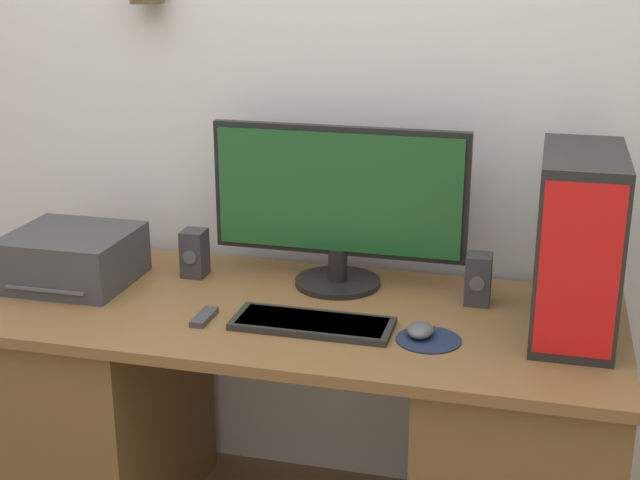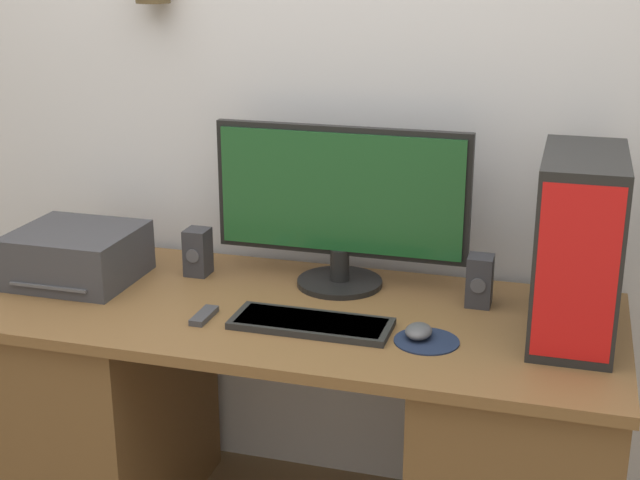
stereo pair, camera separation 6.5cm
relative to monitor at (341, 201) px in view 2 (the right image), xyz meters
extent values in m
cube|color=silver|center=(-0.08, 0.22, 0.35)|extent=(6.40, 0.05, 2.70)
cube|color=brown|center=(-0.08, -0.21, -0.27)|extent=(1.76, 0.74, 0.03)
cube|color=brown|center=(-0.70, -0.21, -0.64)|extent=(0.49, 0.68, 0.72)
cube|color=brown|center=(0.55, -0.21, -0.64)|extent=(0.49, 0.68, 0.72)
cylinder|color=black|center=(0.00, 0.00, -0.25)|extent=(0.25, 0.25, 0.02)
cylinder|color=black|center=(0.00, 0.00, -0.19)|extent=(0.06, 0.06, 0.09)
cube|color=black|center=(0.00, 0.01, 0.03)|extent=(0.73, 0.03, 0.37)
cube|color=#194C23|center=(0.00, -0.01, 0.03)|extent=(0.70, 0.01, 0.34)
cube|color=black|center=(0.01, -0.31, -0.24)|extent=(0.42, 0.16, 0.02)
cube|color=#424242|center=(0.01, -0.31, -0.24)|extent=(0.38, 0.13, 0.01)
cylinder|color=#19233D|center=(0.31, -0.32, -0.25)|extent=(0.16, 0.16, 0.00)
ellipsoid|color=#4C4C51|center=(0.29, -0.31, -0.23)|extent=(0.07, 0.09, 0.03)
cube|color=black|center=(0.65, -0.16, -0.02)|extent=(0.20, 0.43, 0.47)
cube|color=red|center=(0.65, -0.37, -0.02)|extent=(0.18, 0.01, 0.42)
cube|color=#38383D|center=(-0.75, -0.17, -0.18)|extent=(0.34, 0.32, 0.15)
cube|color=#515156|center=(-0.75, -0.27, -0.22)|extent=(0.24, 0.14, 0.01)
cube|color=#2D2D33|center=(-0.43, -0.03, -0.18)|extent=(0.07, 0.07, 0.14)
cylinder|color=#47474C|center=(-0.43, -0.07, -0.18)|extent=(0.04, 0.00, 0.04)
cube|color=#2D2D33|center=(0.41, -0.04, -0.18)|extent=(0.07, 0.07, 0.14)
cylinder|color=#47474C|center=(0.41, -0.08, -0.18)|extent=(0.04, 0.00, 0.04)
cube|color=#38383D|center=(-0.28, -0.34, -0.25)|extent=(0.04, 0.12, 0.02)
camera|label=1|loc=(0.56, -2.36, 0.68)|focal=50.00mm
camera|label=2|loc=(0.62, -2.35, 0.68)|focal=50.00mm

